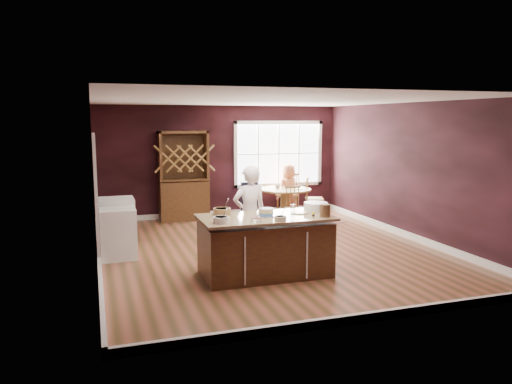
% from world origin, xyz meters
% --- Properties ---
extents(room_shell, '(7.00, 7.00, 7.00)m').
position_xyz_m(room_shell, '(0.00, 0.00, 1.35)').
color(room_shell, brown).
rests_on(room_shell, ground).
extents(window, '(2.36, 0.10, 1.66)m').
position_xyz_m(window, '(1.50, 3.47, 1.50)').
color(window, white).
rests_on(window, room_shell).
extents(doorway, '(0.08, 1.26, 2.13)m').
position_xyz_m(doorway, '(-2.97, 0.60, 1.02)').
color(doorway, white).
rests_on(doorway, room_shell).
extents(kitchen_island, '(1.99, 1.04, 0.92)m').
position_xyz_m(kitchen_island, '(-0.56, -1.39, 0.44)').
color(kitchen_island, '#3B1E17').
rests_on(kitchen_island, ground).
extents(dining_table, '(1.23, 1.23, 0.75)m').
position_xyz_m(dining_table, '(1.28, 2.45, 0.53)').
color(dining_table, brown).
rests_on(dining_table, ground).
extents(baker, '(0.64, 0.46, 1.62)m').
position_xyz_m(baker, '(-0.56, -0.63, 0.81)').
color(baker, white).
rests_on(baker, ground).
extents(layer_cake, '(0.30, 0.30, 0.12)m').
position_xyz_m(layer_cake, '(-0.54, -1.40, 0.98)').
color(layer_cake, white).
rests_on(layer_cake, kitchen_island).
extents(bowl_blue, '(0.23, 0.23, 0.09)m').
position_xyz_m(bowl_blue, '(-1.31, -1.66, 0.96)').
color(bowl_blue, white).
rests_on(bowl_blue, kitchen_island).
extents(bowl_yellow, '(0.27, 0.27, 0.10)m').
position_xyz_m(bowl_yellow, '(-1.15, -1.07, 0.97)').
color(bowl_yellow, '#896244').
rests_on(bowl_yellow, kitchen_island).
extents(bowl_pink, '(0.17, 0.17, 0.06)m').
position_xyz_m(bowl_pink, '(-0.81, -1.73, 0.95)').
color(bowl_pink, white).
rests_on(bowl_pink, kitchen_island).
extents(bowl_olive, '(0.18, 0.18, 0.07)m').
position_xyz_m(bowl_olive, '(-0.46, -1.78, 0.95)').
color(bowl_olive, beige).
rests_on(bowl_olive, kitchen_island).
extents(drinking_glass, '(0.08, 0.08, 0.16)m').
position_xyz_m(drinking_glass, '(-0.11, -1.40, 1.00)').
color(drinking_glass, silver).
rests_on(drinking_glass, kitchen_island).
extents(dinner_plate, '(0.26, 0.26, 0.02)m').
position_xyz_m(dinner_plate, '(0.04, -1.32, 0.93)').
color(dinner_plate, beige).
rests_on(dinner_plate, kitchen_island).
extents(white_tub, '(0.38, 0.38, 0.13)m').
position_xyz_m(white_tub, '(0.38, -1.18, 0.99)').
color(white_tub, white).
rests_on(white_tub, kitchen_island).
extents(stoneware_crock, '(0.16, 0.16, 0.19)m').
position_xyz_m(stoneware_crock, '(0.28, -1.71, 1.02)').
color(stoneware_crock, brown).
rests_on(stoneware_crock, kitchen_island).
extents(toy_figurine, '(0.04, 0.04, 0.07)m').
position_xyz_m(toy_figurine, '(0.13, -1.63, 0.96)').
color(toy_figurine, yellow).
rests_on(toy_figurine, kitchen_island).
extents(rug, '(2.59, 2.15, 0.01)m').
position_xyz_m(rug, '(1.28, 2.45, 0.01)').
color(rug, brown).
rests_on(rug, ground).
extents(chair_east, '(0.52, 0.54, 1.02)m').
position_xyz_m(chair_east, '(2.05, 2.47, 0.51)').
color(chair_east, '#99612C').
rests_on(chair_east, ground).
extents(chair_south, '(0.43, 0.41, 0.92)m').
position_xyz_m(chair_south, '(1.17, 1.61, 0.46)').
color(chair_south, brown).
rests_on(chair_south, ground).
extents(chair_north, '(0.51, 0.50, 1.05)m').
position_xyz_m(chair_north, '(1.62, 3.17, 0.53)').
color(chair_north, '#9A5934').
rests_on(chair_north, ground).
extents(seated_woman, '(0.73, 0.60, 1.28)m').
position_xyz_m(seated_woman, '(1.57, 2.95, 0.64)').
color(seated_woman, '#BE6C45').
rests_on(seated_woman, ground).
extents(high_chair, '(0.46, 0.46, 0.96)m').
position_xyz_m(high_chair, '(0.50, 2.80, 0.48)').
color(high_chair, black).
rests_on(high_chair, ground).
extents(toddler, '(0.18, 0.14, 0.26)m').
position_xyz_m(toddler, '(0.53, 2.80, 0.81)').
color(toddler, '#8CA5BF').
rests_on(toddler, high_chair).
extents(table_plate, '(0.21, 0.21, 0.02)m').
position_xyz_m(table_plate, '(1.56, 2.31, 0.76)').
color(table_plate, beige).
rests_on(table_plate, dining_table).
extents(table_cup, '(0.14, 0.14, 0.10)m').
position_xyz_m(table_cup, '(1.14, 2.56, 0.80)').
color(table_cup, white).
rests_on(table_cup, dining_table).
extents(hutch, '(1.15, 0.48, 2.10)m').
position_xyz_m(hutch, '(-0.98, 3.22, 1.05)').
color(hutch, black).
rests_on(hutch, ground).
extents(washer, '(0.60, 0.58, 0.86)m').
position_xyz_m(washer, '(-2.64, 0.28, 0.43)').
color(washer, white).
rests_on(washer, ground).
extents(dryer, '(0.65, 0.63, 0.94)m').
position_xyz_m(dryer, '(-2.64, 0.92, 0.47)').
color(dryer, white).
rests_on(dryer, ground).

